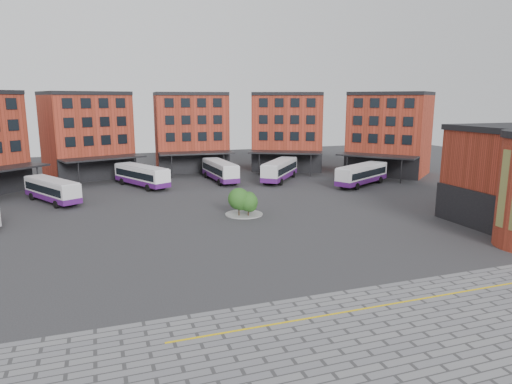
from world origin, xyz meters
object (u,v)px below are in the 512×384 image
object	(u,v)px
bus_b	(52,190)
bus_f	(362,174)
tree_island	(244,202)
bus_d	(220,170)
bus_e	(280,170)
bus_c	(142,176)

from	to	relation	value
bus_b	bus_f	distance (m)	44.95
tree_island	bus_b	xyz separation A→B (m)	(-21.60, 14.96, -0.02)
tree_island	bus_d	bearing A→B (deg)	82.07
bus_f	tree_island	bearing A→B (deg)	-91.73
tree_island	bus_b	world-z (taller)	tree_island
bus_d	bus_e	distance (m)	9.91
tree_island	bus_b	distance (m)	26.28
tree_island	bus_c	distance (m)	24.15
tree_island	bus_f	xyz separation A→B (m)	(23.24, 12.00, 0.08)
bus_d	bus_f	world-z (taller)	bus_d
tree_island	bus_e	distance (m)	23.83
tree_island	bus_e	bearing A→B (deg)	57.79
bus_d	bus_e	world-z (taller)	bus_e
bus_c	bus_b	bearing A→B (deg)	-175.11
bus_b	bus_c	world-z (taller)	bus_c
tree_island	bus_f	world-z (taller)	tree_island
tree_island	bus_d	size ratio (longest dim) A/B	0.37
bus_e	bus_f	world-z (taller)	bus_e
tree_island	bus_f	bearing A→B (deg)	27.31
tree_island	bus_d	distance (m)	23.24
bus_b	bus_f	bearing A→B (deg)	-32.90
bus_c	bus_d	size ratio (longest dim) A/B	0.98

